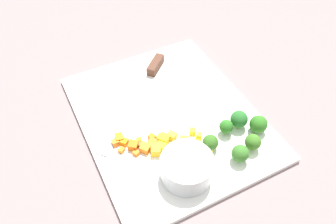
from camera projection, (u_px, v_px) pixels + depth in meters
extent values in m
plane|color=gray|center=(168.00, 118.00, 0.75)|extent=(4.00, 4.00, 0.00)
cube|color=white|center=(168.00, 117.00, 0.75)|extent=(0.45, 0.37, 0.01)
cylinder|color=#B9BFC1|center=(187.00, 168.00, 0.62)|extent=(0.10, 0.10, 0.05)
cube|color=silver|center=(120.00, 125.00, 0.72)|extent=(0.13, 0.14, 0.00)
cube|color=#522F20|center=(155.00, 65.00, 0.84)|extent=(0.06, 0.06, 0.02)
cube|color=orange|center=(124.00, 142.00, 0.68)|extent=(0.02, 0.02, 0.01)
cube|color=orange|center=(160.00, 138.00, 0.69)|extent=(0.02, 0.02, 0.01)
cube|color=orange|center=(159.00, 144.00, 0.68)|extent=(0.02, 0.02, 0.01)
cube|color=orange|center=(139.00, 140.00, 0.69)|extent=(0.01, 0.01, 0.01)
cube|color=orange|center=(152.00, 137.00, 0.69)|extent=(0.02, 0.02, 0.01)
cube|color=orange|center=(119.00, 138.00, 0.69)|extent=(0.02, 0.02, 0.01)
cube|color=orange|center=(145.00, 148.00, 0.67)|extent=(0.03, 0.03, 0.01)
cube|color=orange|center=(155.00, 149.00, 0.67)|extent=(0.02, 0.02, 0.01)
cube|color=orange|center=(153.00, 143.00, 0.68)|extent=(0.03, 0.03, 0.01)
cube|color=orange|center=(133.00, 146.00, 0.68)|extent=(0.03, 0.03, 0.02)
cube|color=orange|center=(121.00, 150.00, 0.67)|extent=(0.01, 0.01, 0.01)
cube|color=orange|center=(136.00, 153.00, 0.67)|extent=(0.01, 0.01, 0.01)
cube|color=orange|center=(141.00, 145.00, 0.68)|extent=(0.01, 0.01, 0.01)
cube|color=orange|center=(116.00, 143.00, 0.68)|extent=(0.01, 0.01, 0.01)
cube|color=yellow|center=(184.00, 141.00, 0.68)|extent=(0.03, 0.03, 0.01)
cube|color=yellow|center=(156.00, 150.00, 0.67)|extent=(0.03, 0.03, 0.02)
cube|color=yellow|center=(196.00, 144.00, 0.68)|extent=(0.02, 0.02, 0.01)
cube|color=yellow|center=(164.00, 139.00, 0.69)|extent=(0.03, 0.03, 0.02)
cube|color=yellow|center=(172.00, 136.00, 0.69)|extent=(0.02, 0.02, 0.02)
cube|color=yellow|center=(208.00, 149.00, 0.67)|extent=(0.02, 0.02, 0.01)
cube|color=yellow|center=(161.00, 146.00, 0.68)|extent=(0.02, 0.03, 0.01)
cube|color=yellow|center=(193.00, 131.00, 0.70)|extent=(0.02, 0.02, 0.01)
cube|color=yellow|center=(199.00, 136.00, 0.69)|extent=(0.02, 0.02, 0.01)
cylinder|color=#81AA5D|center=(225.00, 131.00, 0.70)|extent=(0.01, 0.01, 0.01)
sphere|color=#2A6D21|center=(226.00, 126.00, 0.69)|extent=(0.03, 0.03, 0.03)
cylinder|color=#8BB86B|center=(239.00, 158.00, 0.66)|extent=(0.01, 0.01, 0.01)
sphere|color=#377227|center=(240.00, 153.00, 0.65)|extent=(0.03, 0.03, 0.03)
cylinder|color=#90C360|center=(252.00, 146.00, 0.68)|extent=(0.01, 0.01, 0.01)
sphere|color=#3A7022|center=(253.00, 142.00, 0.66)|extent=(0.03, 0.03, 0.03)
cylinder|color=#7FAC67|center=(210.00, 147.00, 0.68)|extent=(0.01, 0.01, 0.01)
sphere|color=#366822|center=(210.00, 142.00, 0.67)|extent=(0.03, 0.03, 0.03)
cylinder|color=#96B654|center=(238.00, 124.00, 0.72)|extent=(0.01, 0.01, 0.01)
sphere|color=#266828|center=(239.00, 119.00, 0.70)|extent=(0.04, 0.04, 0.04)
cylinder|color=#84AB5D|center=(257.00, 129.00, 0.71)|extent=(0.01, 0.01, 0.01)
sphere|color=#2E6E20|center=(258.00, 124.00, 0.70)|extent=(0.04, 0.04, 0.04)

